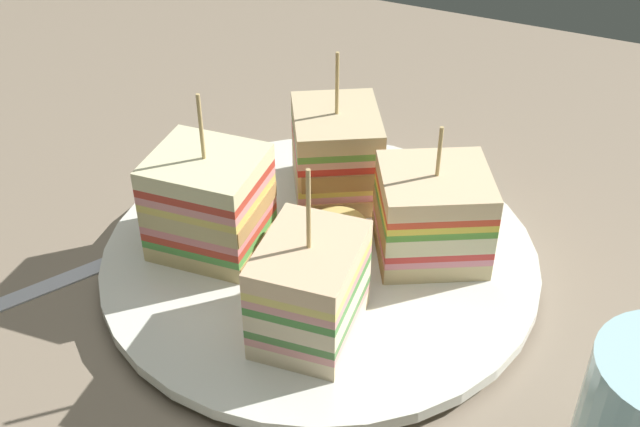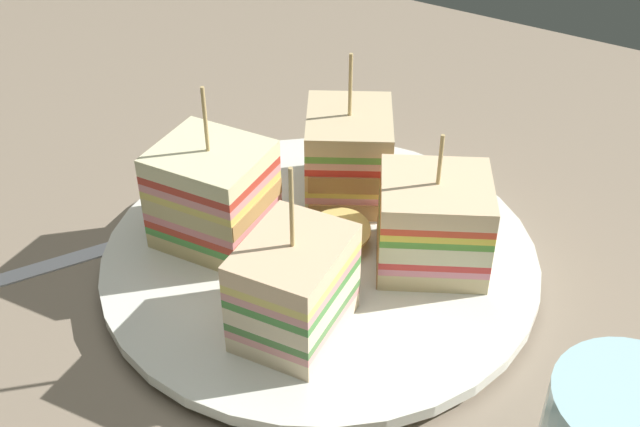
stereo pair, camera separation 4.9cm
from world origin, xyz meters
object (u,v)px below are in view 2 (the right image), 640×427
(sandwich_wedge_1, at_px, (433,223))
(plate, at_px, (320,259))
(chip_pile, at_px, (316,242))
(sandwich_wedge_0, at_px, (294,288))
(sandwich_wedge_2, at_px, (349,155))
(sandwich_wedge_3, at_px, (213,195))

(sandwich_wedge_1, bearing_deg, plate, -3.23)
(plate, xyz_separation_m, sandwich_wedge_1, (-0.06, -0.03, 0.03))
(sandwich_wedge_1, bearing_deg, chip_pile, 0.56)
(sandwich_wedge_0, height_order, sandwich_wedge_1, sandwich_wedge_0)
(sandwich_wedge_2, relative_size, sandwich_wedge_3, 0.97)
(plate, bearing_deg, sandwich_wedge_1, -156.03)
(chip_pile, bearing_deg, sandwich_wedge_1, -152.24)
(sandwich_wedge_2, distance_m, sandwich_wedge_3, 0.10)
(chip_pile, bearing_deg, sandwich_wedge_0, 110.29)
(plate, relative_size, sandwich_wedge_0, 2.52)
(sandwich_wedge_1, xyz_separation_m, sandwich_wedge_2, (0.08, -0.04, 0.00))
(sandwich_wedge_3, bearing_deg, sandwich_wedge_0, -30.59)
(plate, xyz_separation_m, sandwich_wedge_2, (0.02, -0.07, 0.04))
(sandwich_wedge_0, bearing_deg, chip_pile, 15.70)
(sandwich_wedge_0, relative_size, chip_pile, 1.39)
(sandwich_wedge_1, height_order, sandwich_wedge_3, sandwich_wedge_3)
(chip_pile, bearing_deg, sandwich_wedge_3, 13.09)
(sandwich_wedge_2, xyz_separation_m, sandwich_wedge_3, (0.05, 0.09, 0.00))
(plate, bearing_deg, sandwich_wedge_0, 108.92)
(sandwich_wedge_0, relative_size, sandwich_wedge_3, 1.01)
(sandwich_wedge_0, relative_size, sandwich_wedge_2, 1.04)
(sandwich_wedge_0, bearing_deg, plate, 14.33)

